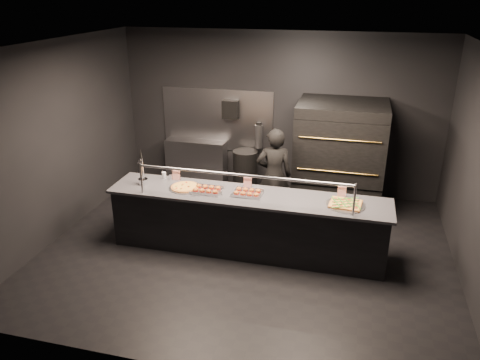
{
  "coord_description": "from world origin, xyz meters",
  "views": [
    {
      "loc": [
        1.42,
        -5.99,
        3.69
      ],
      "look_at": [
        -0.16,
        0.2,
        1.05
      ],
      "focal_mm": 35.0,
      "sensor_mm": 36.0,
      "label": 1
    }
  ],
  "objects": [
    {
      "name": "room",
      "position": [
        -0.02,
        0.05,
        1.5
      ],
      "size": [
        6.04,
        6.0,
        3.0
      ],
      "color": "black",
      "rests_on": "ground"
    },
    {
      "name": "trash_bin",
      "position": [
        -0.57,
        2.22,
        0.4
      ],
      "size": [
        0.48,
        0.48,
        0.8
      ],
      "primitive_type": "cylinder",
      "color": "black",
      "rests_on": "ground"
    },
    {
      "name": "pizza_oven",
      "position": [
        1.2,
        1.9,
        0.97
      ],
      "size": [
        1.5,
        1.23,
        1.91
      ],
      "color": "black",
      "rests_on": "ground"
    },
    {
      "name": "condiment_jar",
      "position": [
        -1.37,
        0.27,
        0.97
      ],
      "size": [
        0.17,
        0.07,
        0.11
      ],
      "color": "silver",
      "rests_on": "service_counter"
    },
    {
      "name": "slider_tray_b",
      "position": [
        -0.0,
        0.01,
        0.95
      ],
      "size": [
        0.44,
        0.34,
        0.07
      ],
      "color": "silver",
      "rests_on": "service_counter"
    },
    {
      "name": "prep_shelf",
      "position": [
        -1.6,
        2.32,
        0.45
      ],
      "size": [
        1.2,
        0.35,
        0.9
      ],
      "primitive_type": "cube",
      "color": "#99999E",
      "rests_on": "ground"
    },
    {
      "name": "towel_dispenser",
      "position": [
        -0.9,
        2.39,
        1.55
      ],
      "size": [
        0.3,
        0.2,
        0.35
      ],
      "primitive_type": "cube",
      "color": "black",
      "rests_on": "room"
    },
    {
      "name": "square_pizza",
      "position": [
        1.39,
        -0.02,
        0.94
      ],
      "size": [
        0.54,
        0.54,
        0.05
      ],
      "color": "silver",
      "rests_on": "service_counter"
    },
    {
      "name": "round_pizza",
      "position": [
        -0.95,
        -0.0,
        0.94
      ],
      "size": [
        0.49,
        0.49,
        0.03
      ],
      "color": "silver",
      "rests_on": "service_counter"
    },
    {
      "name": "beer_tap",
      "position": [
        -1.63,
        -0.01,
        1.08
      ],
      "size": [
        0.14,
        0.21,
        0.56
      ],
      "color": "silver",
      "rests_on": "service_counter"
    },
    {
      "name": "worker",
      "position": [
        0.19,
        1.1,
        0.81
      ],
      "size": [
        0.66,
        0.51,
        1.61
      ],
      "primitive_type": "imported",
      "rotation": [
        0.0,
        0.0,
        3.36
      ],
      "color": "black",
      "rests_on": "ground"
    },
    {
      "name": "tent_cards",
      "position": [
        0.02,
        0.28,
        1.0
      ],
      "size": [
        2.64,
        0.04,
        0.15
      ],
      "color": "white",
      "rests_on": "service_counter"
    },
    {
      "name": "slider_tray_a",
      "position": [
        -0.6,
        -0.03,
        0.95
      ],
      "size": [
        0.51,
        0.44,
        0.07
      ],
      "color": "silver",
      "rests_on": "service_counter"
    },
    {
      "name": "service_counter",
      "position": [
        0.0,
        -0.0,
        0.46
      ],
      "size": [
        4.1,
        0.78,
        1.37
      ],
      "color": "black",
      "rests_on": "ground"
    },
    {
      "name": "fire_extinguisher",
      "position": [
        -0.35,
        2.4,
        1.06
      ],
      "size": [
        0.14,
        0.14,
        0.51
      ],
      "color": "#B2B2B7",
      "rests_on": "room"
    }
  ]
}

